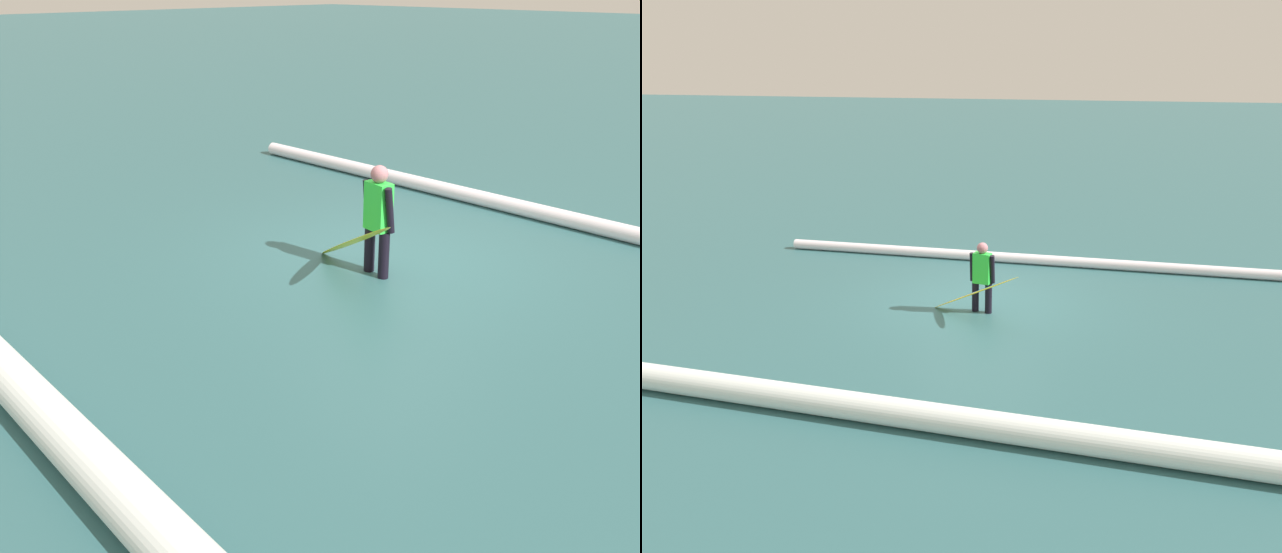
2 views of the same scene
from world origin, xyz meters
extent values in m
plane|color=#305F63|center=(0.00, 0.00, 0.00)|extent=(157.37, 157.37, 0.00)
cylinder|color=black|center=(-0.32, 0.66, 0.31)|extent=(0.14, 0.14, 0.62)
cylinder|color=black|center=(-0.04, 0.62, 0.31)|extent=(0.14, 0.14, 0.62)
cube|color=#2DD83F|center=(-0.18, 0.64, 0.92)|extent=(0.37, 0.25, 0.61)
sphere|color=#A2666C|center=(-0.18, 0.64, 1.33)|extent=(0.22, 0.22, 0.22)
cylinder|color=black|center=(-0.39, 0.68, 0.92)|extent=(0.09, 0.18, 0.59)
cylinder|color=black|center=(0.03, 0.61, 0.92)|extent=(0.09, 0.15, 0.59)
ellipsoid|color=yellow|center=(-0.12, 1.05, 0.54)|extent=(1.96, 1.06, 1.10)
ellipsoid|color=blue|center=(-0.12, 1.05, 0.54)|extent=(1.53, 0.75, 0.89)
cylinder|color=white|center=(-1.29, -2.85, 0.13)|extent=(14.03, 0.57, 0.25)
cylinder|color=white|center=(-2.07, 5.15, 0.20)|extent=(20.78, 0.73, 0.40)
camera|label=1|loc=(-5.26, 6.67, 3.48)|focal=37.04mm
camera|label=2|loc=(-2.80, 12.48, 4.76)|focal=36.22mm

